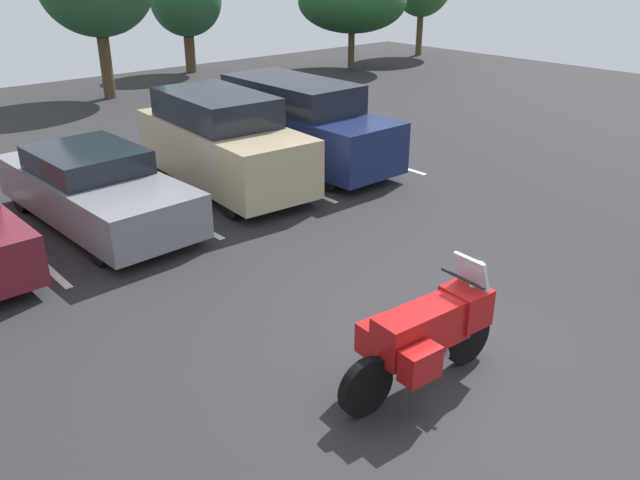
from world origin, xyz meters
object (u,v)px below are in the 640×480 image
motorcycle_touring (427,332)px  car_grey (95,188)px  car_navy (302,124)px  car_tan (222,142)px

motorcycle_touring → car_grey: 7.14m
motorcycle_touring → car_navy: bearing=59.6°
motorcycle_touring → car_tan: car_tan is taller
car_navy → car_tan: bearing=-176.3°
car_grey → car_navy: (5.12, 0.30, 0.30)m
car_tan → car_navy: car_tan is taller
motorcycle_touring → car_navy: (4.35, 7.40, 0.29)m
motorcycle_touring → car_tan: bearing=74.0°
car_tan → car_grey: bearing=-176.9°
car_grey → car_navy: car_navy is taller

